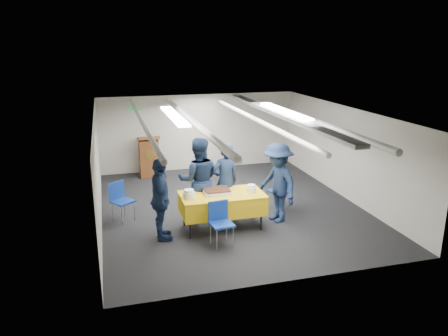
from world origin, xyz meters
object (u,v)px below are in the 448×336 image
Objects in this scene: chair_near at (220,219)px; podium at (149,156)px; chair_left at (120,197)px; sailor_b at (199,180)px; sheet_cake at (217,191)px; sailor_d at (277,183)px; serving_table at (222,203)px; sailor_c at (161,200)px; chair_right at (282,187)px; sailor_a at (225,181)px.

podium is at bearing 99.79° from chair_near.
chair_left is 1.79m from sailor_b.
sheet_cake is at bearing -76.44° from podium.
sailor_d is at bearing -16.28° from chair_left.
sailor_b reaches higher than serving_table.
serving_table is 1.35m from sailor_c.
chair_near is 1.00× the size of chair_right.
chair_right is 1.00× the size of chair_left.
sailor_a is 0.93× the size of sailor_b.
serving_table is 2.02× the size of chair_right.
sailor_a reaches higher than serving_table.
chair_right is 2.08m from sailor_b.
chair_left is at bearing -107.25° from podium.
chair_right is at bearing -51.72° from podium.
sailor_d is at bearing 148.32° from sailor_a.
chair_near is at bearing -107.98° from serving_table.
serving_table is 0.94× the size of sailor_b.
sailor_d is (2.35, -4.10, 0.27)m from podium.
sailor_d is at bearing 2.90° from serving_table.
sailor_b reaches higher than sailor_c.
sailor_a reaches higher than chair_right.
sailor_a is at bearing -70.78° from podium.
sheet_cake is 0.31× the size of sailor_d.
sheet_cake reaches higher than serving_table.
sheet_cake is at bearing 130.14° from sailor_b.
sheet_cake is at bearing 79.82° from chair_near.
sailor_d is (1.65, -0.49, -0.05)m from sailor_b.
chair_left is at bearing 153.83° from sheet_cake.
chair_right is 3.72m from chair_left.
sailor_b reaches higher than podium.
chair_left is (-2.06, 1.03, -0.03)m from serving_table.
sailor_b reaches higher than chair_left.
sailor_a is at bearing -63.78° from sailor_c.
sheet_cake is 0.64× the size of chair_left.
sailor_b is 1.72m from sailor_d.
podium is 4.38m from sailor_c.
sailor_a is at bearing 54.98° from sheet_cake.
sailor_c reaches higher than serving_table.
serving_table is 0.77m from chair_near.
podium is 1.44× the size of chair_near.
sailor_b is 1.20m from sailor_c.
serving_table is 2.30m from chair_left.
sailor_b is at bearing -49.13° from sailor_c.
sheet_cake is 2.20m from chair_left.
chair_left is 0.49× the size of sailor_d.
sailor_c is 2.59m from sailor_d.
sheet_cake is 0.86m from chair_near.
sailor_a is (2.26, -0.54, 0.34)m from chair_left.
chair_right is (2.74, -3.47, -0.08)m from podium.
serving_table is 0.77m from sailor_b.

